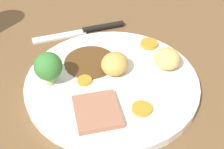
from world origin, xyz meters
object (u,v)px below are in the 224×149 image
at_px(roast_potato_right, 116,64).
at_px(carrot_coin_side, 142,109).
at_px(knife, 87,30).
at_px(dinner_plate, 112,83).
at_px(roast_potato_left, 167,59).
at_px(carrot_coin_front, 84,81).
at_px(carrot_coin_back, 149,44).
at_px(meat_slice_main, 97,111).
at_px(broccoli_floret, 48,67).

height_order(roast_potato_right, carrot_coin_side, roast_potato_right).
bearing_deg(knife, dinner_plate, 88.69).
relative_size(roast_potato_left, carrot_coin_front, 1.92).
relative_size(dinner_plate, roast_potato_right, 6.00).
relative_size(dinner_plate, carrot_coin_side, 9.38).
relative_size(dinner_plate, carrot_coin_back, 8.82).
distance_m(meat_slice_main, roast_potato_left, 0.15).
distance_m(roast_potato_left, roast_potato_right, 0.09).
bearing_deg(carrot_coin_front, meat_slice_main, 176.92).
bearing_deg(carrot_coin_back, meat_slice_main, 130.18).
bearing_deg(carrot_coin_front, carrot_coin_side, -146.48).
bearing_deg(meat_slice_main, roast_potato_left, -68.71).
bearing_deg(carrot_coin_back, carrot_coin_front, 110.02).
height_order(meat_slice_main, carrot_coin_front, meat_slice_main).
height_order(dinner_plate, roast_potato_right, roast_potato_right).
distance_m(roast_potato_left, broccoli_floret, 0.19).
relative_size(carrot_coin_back, broccoli_floret, 0.56).
distance_m(meat_slice_main, carrot_coin_back, 0.19).
relative_size(roast_potato_left, knife, 0.24).
height_order(carrot_coin_side, broccoli_floret, broccoli_floret).
distance_m(carrot_coin_front, carrot_coin_side, 0.10).
xyz_separation_m(roast_potato_right, carrot_coin_side, (-0.09, -0.00, -0.02)).
xyz_separation_m(broccoli_floret, knife, (0.14, -0.11, -0.04)).
distance_m(roast_potato_left, knife, 0.19).
distance_m(carrot_coin_back, knife, 0.13).
bearing_deg(roast_potato_left, roast_potato_right, 77.33).
distance_m(dinner_plate, roast_potato_left, 0.10).
xyz_separation_m(meat_slice_main, roast_potato_right, (0.07, -0.06, 0.01)).
bearing_deg(dinner_plate, carrot_coin_front, 76.09).
xyz_separation_m(roast_potato_right, knife, (0.15, -0.00, -0.03)).
height_order(dinner_plate, roast_potato_left, roast_potato_left).
xyz_separation_m(dinner_plate, carrot_coin_side, (-0.08, -0.02, 0.01)).
bearing_deg(roast_potato_left, carrot_coin_front, 83.85).
bearing_deg(carrot_coin_front, broccoli_floret, 72.06).
relative_size(carrot_coin_front, broccoli_floret, 0.41).
height_order(roast_potato_left, knife, roast_potato_left).
xyz_separation_m(carrot_coin_side, knife, (0.24, 0.00, -0.01)).
distance_m(broccoli_floret, knife, 0.18).
bearing_deg(roast_potato_left, meat_slice_main, 111.29).
relative_size(roast_potato_right, carrot_coin_back, 1.47).
height_order(roast_potato_right, carrot_coin_back, roast_potato_right).
bearing_deg(dinner_plate, carrot_coin_back, -57.65).
height_order(roast_potato_left, carrot_coin_front, roast_potato_left).
xyz_separation_m(roast_potato_left, broccoli_floret, (0.03, 0.19, 0.02)).
bearing_deg(carrot_coin_back, roast_potato_left, 178.82).
height_order(dinner_plate, broccoli_floret, broccoli_floret).
bearing_deg(meat_slice_main, roast_potato_right, -38.26).
bearing_deg(roast_potato_left, broccoli_floret, 80.61).
height_order(carrot_coin_front, carrot_coin_side, same).
height_order(meat_slice_main, knife, meat_slice_main).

